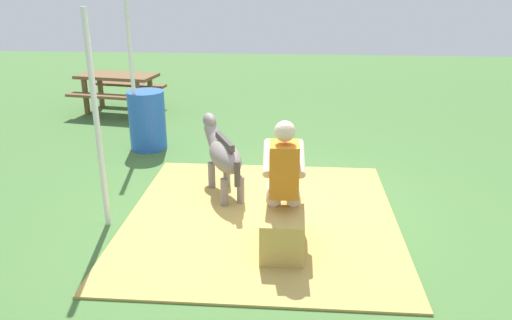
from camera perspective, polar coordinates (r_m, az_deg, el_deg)
name	(u,v)px	position (r m, az deg, el deg)	size (l,w,h in m)	color
ground_plane	(279,210)	(5.87, 2.65, -5.72)	(24.00, 24.00, 0.00)	#426B33
hay_patch	(261,218)	(5.66, 0.60, -6.59)	(3.20, 2.99, 0.02)	tan
hay_bale	(283,229)	(5.00, 3.06, -7.85)	(0.79, 0.41, 0.43)	tan
person_seated	(284,176)	(4.94, 3.17, -1.85)	(0.67, 0.43, 1.31)	beige
pony_standing	(223,154)	(6.10, -3.78, 0.71)	(1.26, 0.74, 0.89)	slate
water_barrel	(147,120)	(7.95, -12.26, 4.44)	(0.56, 0.56, 0.91)	blue
tent_pole_left	(97,124)	(5.38, -17.65, 3.97)	(0.06, 0.06, 2.29)	silver
tent_pole_right	(133,78)	(7.64, -13.86, 9.02)	(0.06, 0.06, 2.29)	silver
picnic_bench	(118,83)	(10.23, -15.47, 8.41)	(1.52, 1.69, 0.75)	brown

